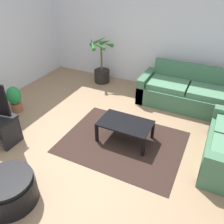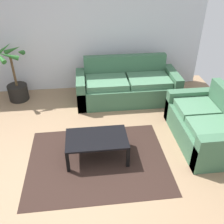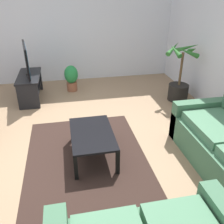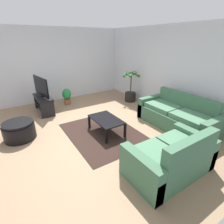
% 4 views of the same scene
% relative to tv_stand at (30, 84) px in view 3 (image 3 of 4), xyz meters
% --- Properties ---
extents(ground_plane, '(6.60, 6.60, 0.00)m').
position_rel_tv_stand_xyz_m(ground_plane, '(1.90, 0.57, -0.35)').
color(ground_plane, '#937556').
extents(wall_left, '(0.06, 6.00, 2.70)m').
position_rel_tv_stand_xyz_m(wall_left, '(-1.10, 0.57, 1.00)').
color(wall_left, silver).
rests_on(wall_left, ground).
extents(tv_stand, '(1.10, 0.45, 0.54)m').
position_rel_tv_stand_xyz_m(tv_stand, '(0.00, 0.00, 0.00)').
color(tv_stand, black).
rests_on(tv_stand, ground).
extents(tv, '(1.06, 0.21, 0.64)m').
position_rel_tv_stand_xyz_m(tv, '(-0.00, 0.00, 0.53)').
color(tv, black).
rests_on(tv, tv_stand).
extents(coffee_table, '(0.96, 0.59, 0.39)m').
position_rel_tv_stand_xyz_m(coffee_table, '(2.29, 1.05, -0.01)').
color(coffee_table, black).
rests_on(coffee_table, ground).
extents(area_rug, '(2.20, 1.70, 0.01)m').
position_rel_tv_stand_xyz_m(area_rug, '(2.29, 0.95, -0.35)').
color(area_rug, black).
rests_on(area_rug, ground).
extents(potted_palm, '(0.66, 0.74, 1.22)m').
position_rel_tv_stand_xyz_m(potted_palm, '(0.68, 3.12, 0.06)').
color(potted_palm, black).
rests_on(potted_palm, ground).
extents(potted_plant_small, '(0.31, 0.31, 0.61)m').
position_rel_tv_stand_xyz_m(potted_plant_small, '(-0.31, 0.90, -0.02)').
color(potted_plant_small, brown).
rests_on(potted_plant_small, ground).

